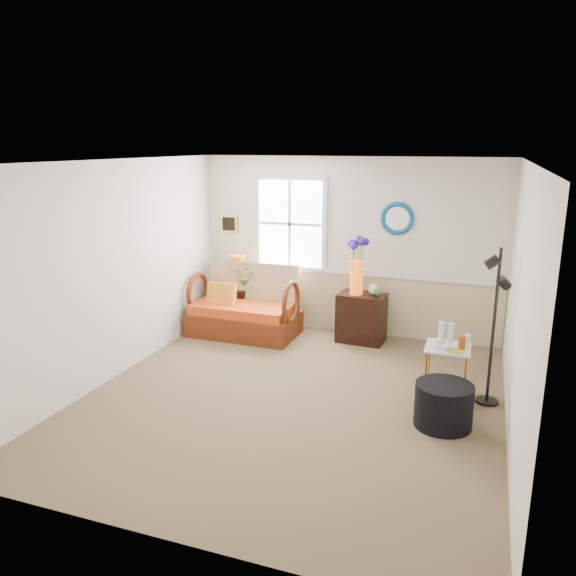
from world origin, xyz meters
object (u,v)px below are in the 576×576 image
(loveseat, at_px, (244,301))
(cabinet, at_px, (361,318))
(side_table, at_px, (446,373))
(lamp_stand, at_px, (240,307))
(ottoman, at_px, (444,405))
(floor_lamp, at_px, (494,328))

(loveseat, relative_size, cabinet, 2.23)
(side_table, bearing_deg, lamp_stand, 153.55)
(ottoman, bearing_deg, side_table, 92.63)
(loveseat, relative_size, side_table, 2.57)
(lamp_stand, relative_size, side_table, 0.98)
(loveseat, height_order, cabinet, loveseat)
(loveseat, bearing_deg, ottoman, -31.07)
(loveseat, height_order, side_table, loveseat)
(cabinet, xyz_separation_m, side_table, (1.30, -1.52, -0.05))
(lamp_stand, height_order, ottoman, lamp_stand)
(loveseat, height_order, floor_lamp, floor_lamp)
(floor_lamp, bearing_deg, cabinet, 123.01)
(lamp_stand, bearing_deg, side_table, -26.45)
(floor_lamp, bearing_deg, ottoman, -137.34)
(ottoman, bearing_deg, floor_lamp, 59.42)
(floor_lamp, bearing_deg, side_table, 169.42)
(lamp_stand, xyz_separation_m, floor_lamp, (3.70, -1.57, 0.57))
(loveseat, bearing_deg, lamp_stand, 123.51)
(loveseat, bearing_deg, floor_lamp, -18.09)
(floor_lamp, bearing_deg, lamp_stand, 140.26)
(lamp_stand, relative_size, floor_lamp, 0.34)
(loveseat, xyz_separation_m, lamp_stand, (-0.24, 0.37, -0.21))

